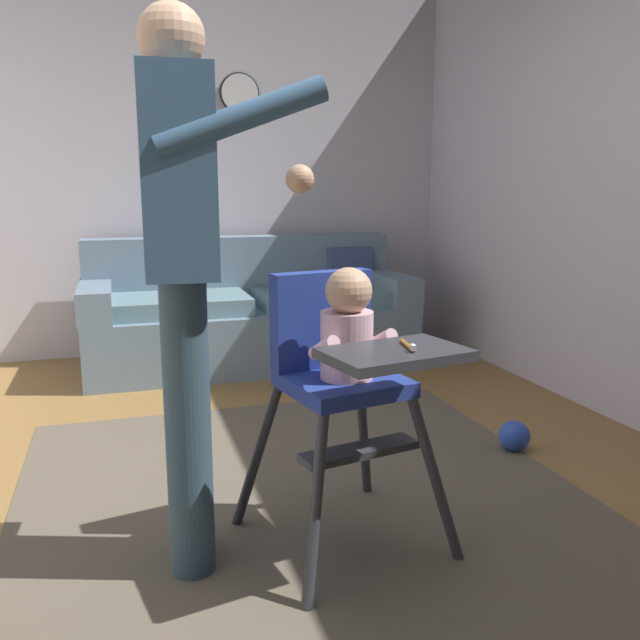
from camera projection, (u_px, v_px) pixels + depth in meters
name	position (u px, v px, depth m)	size (l,w,h in m)	color
ground	(246.00, 544.00, 2.34)	(5.73, 7.16, 0.10)	olive
wall_far	(167.00, 165.00, 4.70)	(4.93, 0.06, 2.73)	silver
area_rug	(322.00, 527.00, 2.35)	(2.18, 2.79, 0.01)	brown
couch	(250.00, 316.00, 4.55)	(2.20, 0.86, 0.86)	slate
high_chair	(344.00, 356.00, 2.14)	(0.71, 0.80, 0.96)	#303237
adult_standing	(183.00, 265.00, 1.96)	(0.51, 0.51, 1.70)	#2F4757
toy_ball_second	(514.00, 436.00, 3.03)	(0.14, 0.14, 0.14)	#284CB7
wall_clock	(240.00, 93.00, 4.71)	(0.29, 0.04, 0.29)	white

